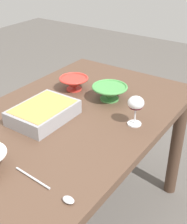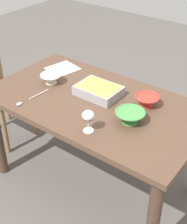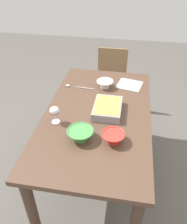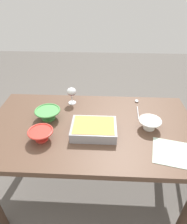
{
  "view_description": "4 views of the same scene",
  "coord_description": "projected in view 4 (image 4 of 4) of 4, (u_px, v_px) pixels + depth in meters",
  "views": [
    {
      "loc": [
        0.92,
        0.82,
        1.51
      ],
      "look_at": [
        -0.08,
        0.13,
        0.82
      ],
      "focal_mm": 49.59,
      "sensor_mm": 36.0,
      "label": 1
    },
    {
      "loc": [
        -1.15,
        1.53,
        1.94
      ],
      "look_at": [
        -0.1,
        0.14,
        0.79
      ],
      "focal_mm": 53.21,
      "sensor_mm": 36.0,
      "label": 2
    },
    {
      "loc": [
        -1.48,
        -0.22,
        1.88
      ],
      "look_at": [
        -0.03,
        0.03,
        0.79
      ],
      "focal_mm": 37.04,
      "sensor_mm": 36.0,
      "label": 3
    },
    {
      "loc": [
        0.07,
        -1.09,
        1.64
      ],
      "look_at": [
        0.01,
        0.07,
        0.83
      ],
      "focal_mm": 31.4,
      "sensor_mm": 36.0,
      "label": 4
    }
  ],
  "objects": [
    {
      "name": "serving_bowl",
      "position": [
        48.0,
        114.0,
        1.44
      ],
      "size": [
        0.19,
        0.19,
        0.08
      ],
      "color": "#4C994C",
      "rests_on": "dining_table"
    },
    {
      "name": "small_bowl",
      "position": [
        150.0,
        123.0,
        1.35
      ],
      "size": [
        0.16,
        0.16,
        0.07
      ],
      "color": "white",
      "rests_on": "dining_table"
    },
    {
      "name": "casserole_dish",
      "position": [
        94.0,
        128.0,
        1.31
      ],
      "size": [
        0.3,
        0.22,
        0.07
      ],
      "color": "#99999E",
      "rests_on": "dining_table"
    },
    {
      "name": "mixing_bowl",
      "position": [
        41.0,
        134.0,
        1.25
      ],
      "size": [
        0.16,
        0.16,
        0.07
      ],
      "color": "red",
      "rests_on": "dining_table"
    },
    {
      "name": "serving_spoon",
      "position": [
        137.0,
        105.0,
        1.6
      ],
      "size": [
        0.04,
        0.28,
        0.01
      ],
      "color": "silver",
      "rests_on": "dining_table"
    },
    {
      "name": "dining_table",
      "position": [
        91.0,
        138.0,
        1.46
      ],
      "size": [
        1.5,
        0.84,
        0.76
      ],
      "color": "brown",
      "rests_on": "ground_plane"
    },
    {
      "name": "napkin",
      "position": [
        171.0,
        152.0,
        1.18
      ],
      "size": [
        0.25,
        0.26,
        0.0
      ],
      "primitive_type": "cube",
      "rotation": [
        0.0,
        0.0,
        -0.22
      ],
      "color": "#B2CCB7",
      "rests_on": "dining_table"
    },
    {
      "name": "wine_glass",
      "position": [
        72.0,
        92.0,
        1.59
      ],
      "size": [
        0.07,
        0.07,
        0.14
      ],
      "color": "white",
      "rests_on": "dining_table"
    },
    {
      "name": "ground_plane",
      "position": [
        92.0,
        189.0,
        1.83
      ],
      "size": [
        8.0,
        8.0,
        0.0
      ],
      "primitive_type": "plane",
      "color": "#5B5651"
    }
  ]
}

